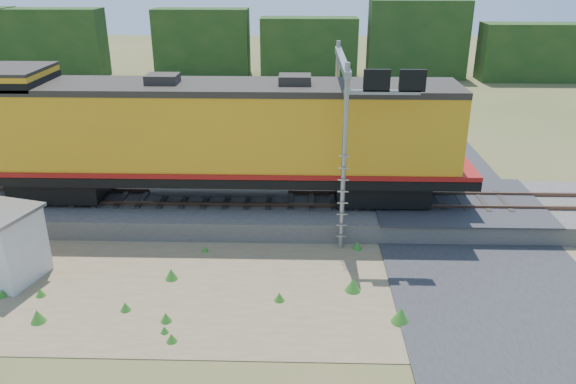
{
  "coord_description": "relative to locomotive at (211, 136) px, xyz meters",
  "views": [
    {
      "loc": [
        0.51,
        -15.96,
        10.2
      ],
      "look_at": [
        -0.02,
        3.0,
        2.4
      ],
      "focal_mm": 35.0,
      "sensor_mm": 36.0,
      "label": 1
    }
  ],
  "objects": [
    {
      "name": "ground",
      "position": [
        3.27,
        -6.0,
        -3.62
      ],
      "size": [
        140.0,
        140.0,
        0.0
      ],
      "primitive_type": "plane",
      "color": "#475123",
      "rests_on": "ground"
    },
    {
      "name": "ballast",
      "position": [
        3.27,
        -0.0,
        -3.22
      ],
      "size": [
        70.0,
        5.0,
        0.8
      ],
      "primitive_type": "cube",
      "color": "slate",
      "rests_on": "ground"
    },
    {
      "name": "rails",
      "position": [
        3.27,
        -0.0,
        -2.74
      ],
      "size": [
        70.0,
        1.54,
        0.16
      ],
      "color": "brown",
      "rests_on": "ballast"
    },
    {
      "name": "dirt_shoulder",
      "position": [
        1.27,
        -5.5,
        -3.6
      ],
      "size": [
        26.0,
        8.0,
        0.03
      ],
      "primitive_type": "cube",
      "color": "#8C7754",
      "rests_on": "ground"
    },
    {
      "name": "road",
      "position": [
        10.27,
        -5.26,
        -3.53
      ],
      "size": [
        7.0,
        66.0,
        0.86
      ],
      "color": "#38383A",
      "rests_on": "ground"
    },
    {
      "name": "tree_line_north",
      "position": [
        3.27,
        32.0,
        -0.55
      ],
      "size": [
        130.0,
        3.0,
        6.5
      ],
      "color": "#183814",
      "rests_on": "ground"
    },
    {
      "name": "weed_clumps",
      "position": [
        -0.23,
        -5.9,
        -3.62
      ],
      "size": [
        15.0,
        6.2,
        0.56
      ],
      "primitive_type": null,
      "color": "#327722",
      "rests_on": "ground"
    },
    {
      "name": "locomotive",
      "position": [
        0.0,
        0.0,
        0.0
      ],
      "size": [
        20.88,
        3.18,
        5.39
      ],
      "color": "black",
      "rests_on": "rails"
    },
    {
      "name": "shed",
      "position": [
        -6.32,
        -5.34,
        -2.31
      ],
      "size": [
        2.67,
        2.67,
        2.58
      ],
      "rotation": [
        0.0,
        0.0,
        -0.27
      ],
      "color": "silver",
      "rests_on": "ground"
    },
    {
      "name": "signal_gantry",
      "position": [
        5.62,
        -0.67,
        1.68
      ],
      "size": [
        2.8,
        6.2,
        7.07
      ],
      "color": "gray",
      "rests_on": "ground"
    }
  ]
}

